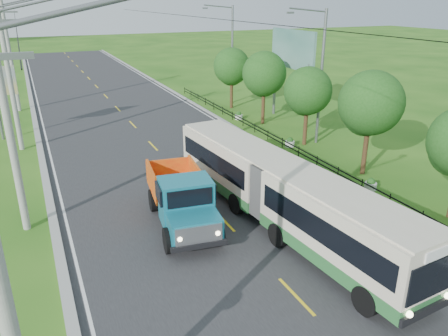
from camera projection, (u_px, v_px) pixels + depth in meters
ground at (296, 297)px, 15.02m from camera, size 240.00×240.00×0.00m
road at (146, 138)px, 31.99m from camera, size 14.00×120.00×0.02m
curb_left at (40, 150)px, 29.20m from camera, size 0.40×120.00×0.15m
curb_right at (233, 127)px, 34.72m from camera, size 0.30×120.00×0.10m
edge_line_left at (49, 150)px, 29.43m from camera, size 0.12×120.00×0.00m
edge_line_right at (228, 128)px, 34.54m from camera, size 0.12×120.00×0.00m
centre_dash at (296, 296)px, 15.01m from camera, size 0.12×2.20×0.00m
railing_right at (282, 144)px, 29.86m from camera, size 0.04×40.00×0.60m
pole_nearest at (5, 288)px, 7.51m from camera, size 3.51×0.44×10.00m
pole_near at (8, 117)px, 17.63m from camera, size 3.51×0.32×10.00m
pole_mid at (9, 74)px, 27.81m from camera, size 3.51×0.32×10.00m
pole_far at (10, 53)px, 38.00m from camera, size 3.51×0.32×10.00m
tree_third at (370, 106)px, 24.26m from camera, size 3.60×3.62×6.00m
tree_fourth at (307, 93)px, 29.50m from camera, size 3.24×3.31×5.40m
tree_fifth at (264, 76)px, 34.50m from camera, size 3.48×3.52×5.80m
tree_back at (232, 68)px, 39.66m from camera, size 3.30×3.36×5.50m
streetlight_mid at (320, 73)px, 29.20m from camera, size 3.02×0.20×9.07m
streetlight_far at (231, 51)px, 41.09m from camera, size 3.02×0.20×9.07m
planter_near at (371, 185)px, 23.31m from camera, size 0.64×0.64×0.67m
planter_mid at (290, 143)px, 30.10m from camera, size 0.64×0.64×0.67m
planter_far at (239, 116)px, 36.89m from camera, size 0.64×0.64×0.67m
billboard_right at (292, 55)px, 34.77m from camera, size 0.24×6.00×7.30m
bus at (281, 189)px, 19.13m from camera, size 3.77×15.37×2.94m
dump_truck at (182, 196)px, 19.28m from camera, size 2.99×6.28×2.55m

